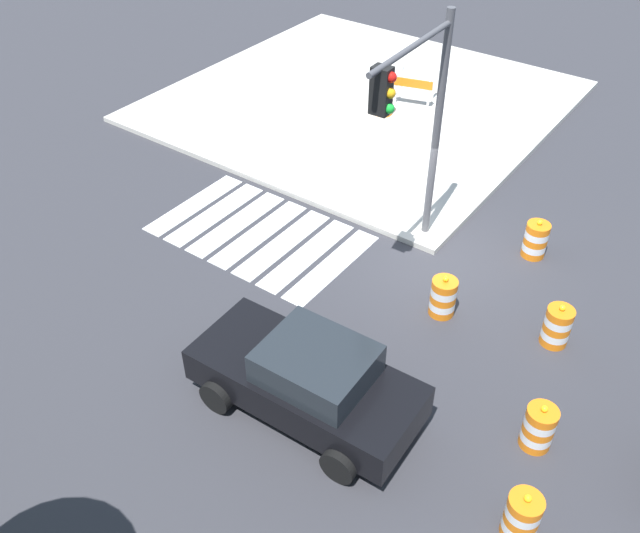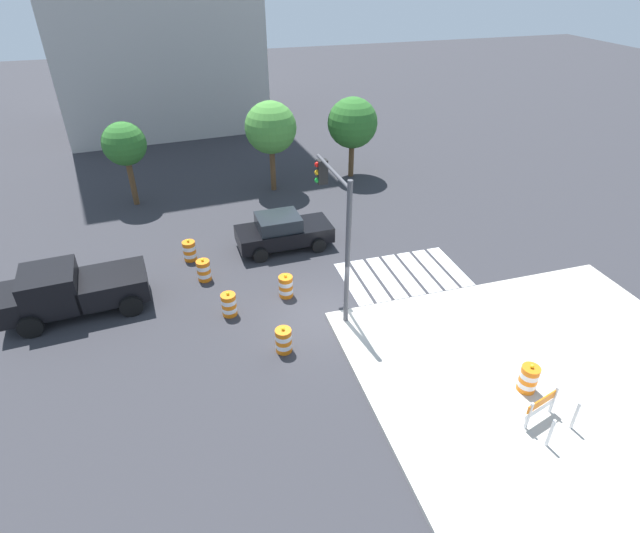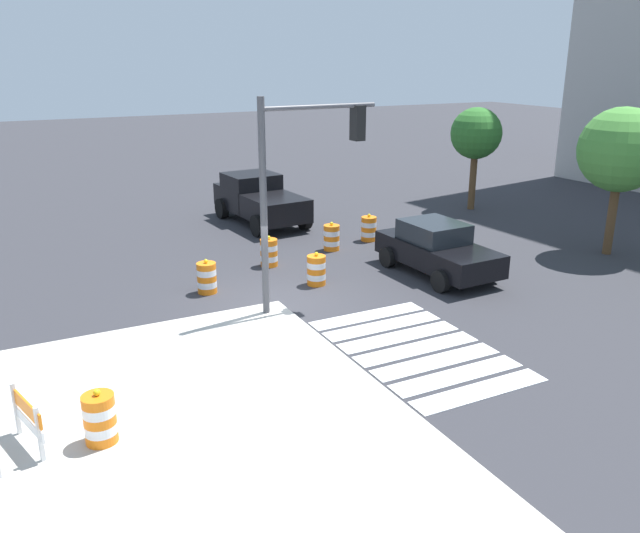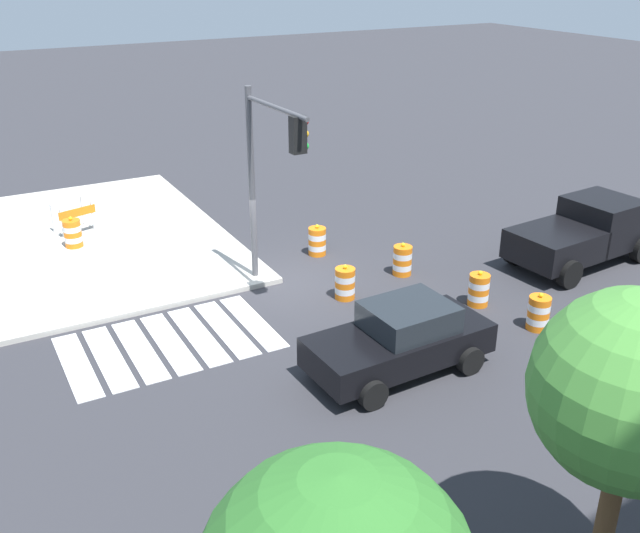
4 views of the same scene
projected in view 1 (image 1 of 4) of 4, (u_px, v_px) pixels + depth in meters
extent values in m
plane|color=#2D2D33|center=(434.00, 255.00, 16.58)|extent=(120.00, 120.00, 0.00)
cube|color=#BCB7AD|center=(362.00, 101.00, 23.05)|extent=(12.00, 12.00, 0.15)
cube|color=silver|center=(332.00, 266.00, 16.24)|extent=(0.60, 3.20, 0.02)
cube|color=silver|center=(307.00, 255.00, 16.58)|extent=(0.60, 3.20, 0.02)
cube|color=silver|center=(283.00, 244.00, 16.92)|extent=(0.60, 3.20, 0.02)
cube|color=silver|center=(259.00, 234.00, 17.26)|extent=(0.60, 3.20, 0.02)
cube|color=silver|center=(237.00, 224.00, 17.61)|extent=(0.60, 3.20, 0.02)
cube|color=silver|center=(215.00, 214.00, 17.95)|extent=(0.60, 3.20, 0.02)
cube|color=silver|center=(195.00, 205.00, 18.29)|extent=(0.60, 3.20, 0.02)
cube|color=black|center=(305.00, 382.00, 12.54)|extent=(4.36, 1.99, 0.70)
cube|color=#1E2328|center=(316.00, 363.00, 12.02)|extent=(1.96, 1.67, 0.60)
cylinder|color=black|center=(217.00, 396.00, 12.73)|extent=(0.67, 0.26, 0.66)
cylinder|color=black|center=(278.00, 336.00, 13.96)|extent=(0.67, 0.26, 0.66)
cylinder|color=black|center=(339.00, 465.00, 11.56)|extent=(0.67, 0.26, 0.66)
cylinder|color=black|center=(394.00, 393.00, 12.79)|extent=(0.67, 0.26, 0.66)
cylinder|color=orange|center=(553.00, 339.00, 14.24)|extent=(0.56, 0.56, 0.18)
cylinder|color=white|center=(555.00, 333.00, 14.13)|extent=(0.56, 0.56, 0.18)
cylinder|color=orange|center=(557.00, 326.00, 14.02)|extent=(0.56, 0.56, 0.18)
cylinder|color=white|center=(559.00, 320.00, 13.90)|extent=(0.56, 0.56, 0.18)
cylinder|color=orange|center=(561.00, 313.00, 13.79)|extent=(0.56, 0.56, 0.18)
sphere|color=yellow|center=(563.00, 308.00, 13.69)|extent=(0.12, 0.12, 0.12)
cylinder|color=orange|center=(518.00, 529.00, 10.92)|extent=(0.56, 0.56, 0.18)
cylinder|color=white|center=(520.00, 523.00, 10.80)|extent=(0.56, 0.56, 0.18)
cylinder|color=orange|center=(522.00, 517.00, 10.69)|extent=(0.56, 0.56, 0.18)
cylinder|color=white|center=(524.00, 510.00, 10.58)|extent=(0.56, 0.56, 0.18)
cylinder|color=orange|center=(526.00, 504.00, 10.46)|extent=(0.56, 0.56, 0.18)
sphere|color=yellow|center=(528.00, 498.00, 10.37)|extent=(0.12, 0.12, 0.12)
cylinder|color=orange|center=(535.00, 440.00, 12.25)|extent=(0.56, 0.56, 0.18)
cylinder|color=white|center=(537.00, 434.00, 12.14)|extent=(0.56, 0.56, 0.18)
cylinder|color=orange|center=(539.00, 428.00, 12.03)|extent=(0.56, 0.56, 0.18)
cylinder|color=white|center=(541.00, 421.00, 11.91)|extent=(0.56, 0.56, 0.18)
cylinder|color=orange|center=(543.00, 414.00, 11.80)|extent=(0.56, 0.56, 0.18)
sphere|color=yellow|center=(545.00, 409.00, 11.71)|extent=(0.12, 0.12, 0.12)
cylinder|color=orange|center=(533.00, 252.00, 16.55)|extent=(0.56, 0.56, 0.18)
cylinder|color=white|center=(534.00, 246.00, 16.43)|extent=(0.56, 0.56, 0.18)
cylinder|color=orange|center=(536.00, 240.00, 16.32)|extent=(0.56, 0.56, 0.18)
cylinder|color=white|center=(537.00, 234.00, 16.21)|extent=(0.56, 0.56, 0.18)
cylinder|color=orange|center=(539.00, 228.00, 16.09)|extent=(0.56, 0.56, 0.18)
sphere|color=yellow|center=(540.00, 222.00, 16.00)|extent=(0.12, 0.12, 0.12)
cylinder|color=orange|center=(441.00, 310.00, 14.94)|extent=(0.56, 0.56, 0.18)
cylinder|color=white|center=(442.00, 303.00, 14.83)|extent=(0.56, 0.56, 0.18)
cylinder|color=orange|center=(443.00, 297.00, 14.72)|extent=(0.56, 0.56, 0.18)
cylinder|color=white|center=(444.00, 291.00, 14.60)|extent=(0.56, 0.56, 0.18)
cylinder|color=orange|center=(445.00, 284.00, 14.49)|extent=(0.56, 0.56, 0.18)
sphere|color=yellow|center=(446.00, 279.00, 14.40)|extent=(0.12, 0.12, 0.12)
cylinder|color=orange|center=(383.00, 111.00, 22.07)|extent=(0.56, 0.56, 0.18)
cylinder|color=white|center=(384.00, 106.00, 21.96)|extent=(0.56, 0.56, 0.18)
cylinder|color=orange|center=(384.00, 101.00, 21.85)|extent=(0.56, 0.56, 0.18)
cylinder|color=white|center=(384.00, 96.00, 21.73)|extent=(0.56, 0.56, 0.18)
cylinder|color=orange|center=(385.00, 90.00, 21.62)|extent=(0.56, 0.56, 0.18)
sphere|color=yellow|center=(385.00, 86.00, 21.53)|extent=(0.12, 0.12, 0.12)
cube|color=silver|center=(429.00, 93.00, 22.20)|extent=(0.09, 0.09, 1.00)
cube|color=silver|center=(434.00, 84.00, 22.71)|extent=(0.09, 0.09, 1.00)
cube|color=silver|center=(396.00, 88.00, 22.49)|extent=(0.09, 0.09, 1.00)
cube|color=silver|center=(402.00, 80.00, 23.00)|extent=(0.09, 0.09, 1.00)
cube|color=orange|center=(413.00, 83.00, 22.17)|extent=(1.26, 0.39, 0.28)
cube|color=white|center=(412.00, 92.00, 22.36)|extent=(1.26, 0.39, 0.20)
cylinder|color=#4C4C51|center=(437.00, 131.00, 15.41)|extent=(0.18, 0.18, 5.50)
cylinder|color=#4C4C51|center=(412.00, 47.00, 12.84)|extent=(0.22, 3.20, 0.12)
cube|color=black|center=(381.00, 91.00, 12.40)|extent=(0.37, 0.29, 0.90)
sphere|color=red|center=(391.00, 77.00, 12.13)|extent=(0.20, 0.20, 0.20)
sphere|color=#F2A514|center=(390.00, 93.00, 12.32)|extent=(0.20, 0.20, 0.20)
sphere|color=green|center=(389.00, 108.00, 12.51)|extent=(0.20, 0.20, 0.20)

